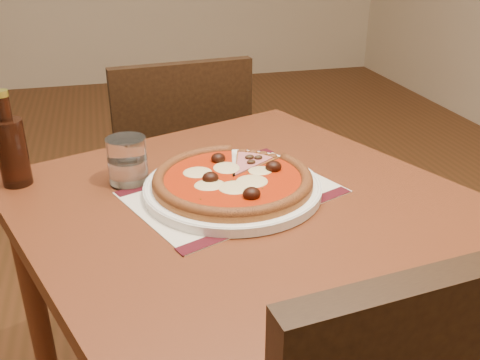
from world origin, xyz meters
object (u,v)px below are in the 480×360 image
table (242,243)px  water_glass (127,161)px  bottle (12,149)px  pizza (233,179)px  chair_far (179,171)px  plate (233,188)px

table → water_glass: water_glass is taller
table → bottle: size_ratio=5.24×
table → pizza: 0.14m
pizza → water_glass: size_ratio=3.22×
table → water_glass: 0.29m
water_glass → pizza: bearing=-26.8°
chair_far → pizza: bearing=85.5°
chair_far → plate: (0.02, -0.68, 0.26)m
chair_far → bottle: size_ratio=4.49×
table → pizza: bearing=115.3°
plate → bottle: 0.45m
table → water_glass: bearing=148.8°
water_glass → bottle: bottle is taller
pizza → chair_far: bearing=91.6°
plate → bottle: (-0.42, 0.15, 0.07)m
table → pizza: size_ratio=3.27×
table → plate: size_ratio=2.94×
pizza → water_glass: water_glass is taller
pizza → bottle: (-0.42, 0.15, 0.05)m
plate → chair_far: bearing=91.6°
pizza → bottle: 0.44m
pizza → bottle: bearing=160.0°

